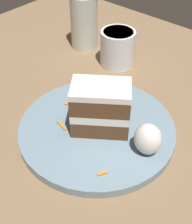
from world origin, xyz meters
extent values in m
plane|color=black|center=(0.00, 0.00, 0.00)|extent=(6.00, 6.00, 0.00)
cube|color=#846647|center=(0.00, 0.00, 0.02)|extent=(1.08, 0.83, 0.03)
cylinder|color=gray|center=(0.00, -0.05, 0.04)|extent=(0.27, 0.27, 0.02)
cube|color=brown|center=(0.01, -0.05, 0.06)|extent=(0.11, 0.11, 0.03)
cube|color=white|center=(0.01, -0.05, 0.09)|extent=(0.11, 0.11, 0.02)
cube|color=brown|center=(0.01, -0.05, 0.11)|extent=(0.11, 0.11, 0.03)
cube|color=white|center=(0.01, -0.05, 0.13)|extent=(0.11, 0.11, 0.01)
ellipsoid|color=white|center=(0.10, -0.04, 0.07)|extent=(0.04, 0.04, 0.06)
cylinder|color=orange|center=(-0.03, 0.04, 0.05)|extent=(0.05, 0.05, 0.00)
cube|color=orange|center=(-0.08, -0.04, 0.05)|extent=(0.02, 0.01, 0.00)
cube|color=orange|center=(0.07, -0.12, 0.05)|extent=(0.01, 0.02, 0.00)
cube|color=orange|center=(-0.05, -0.02, 0.05)|extent=(0.01, 0.02, 0.00)
cube|color=orange|center=(-0.05, -0.09, 0.05)|extent=(0.03, 0.01, 0.00)
cylinder|color=beige|center=(-0.23, 0.16, 0.10)|extent=(0.06, 0.06, 0.13)
cylinder|color=silver|center=(-0.23, 0.16, 0.05)|extent=(0.06, 0.06, 0.04)
cylinder|color=white|center=(-0.11, 0.15, 0.07)|extent=(0.08, 0.08, 0.08)
cylinder|color=#382314|center=(-0.11, 0.15, 0.11)|extent=(0.07, 0.07, 0.01)
camera|label=1|loc=(0.26, -0.35, 0.42)|focal=50.00mm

